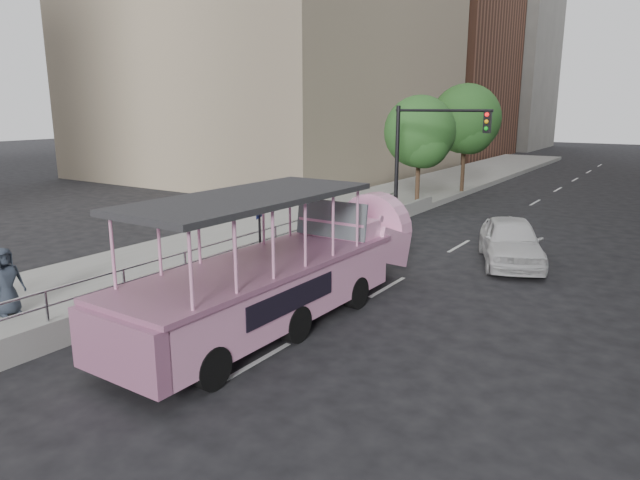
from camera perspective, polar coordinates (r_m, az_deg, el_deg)
ground at (r=14.17m, az=-4.28°, el=-8.21°), size 160.00×160.00×0.00m
sidewalk at (r=25.18m, az=-0.84°, el=1.73°), size 5.50×80.00×0.30m
kerb_wall at (r=17.38m, az=-8.47°, el=-2.58°), size 0.24×30.00×0.36m
guardrail at (r=17.21m, az=-8.55°, el=-0.45°), size 0.07×22.00×0.71m
duck_boat at (r=14.10m, az=-3.23°, el=-3.08°), size 2.60×9.91×3.28m
car at (r=20.09m, az=18.55°, el=-0.10°), size 3.42×4.91×1.55m
pedestrian_far at (r=15.45m, az=-28.92°, el=-3.66°), size 0.61×0.86×1.65m
parking_sign at (r=17.73m, az=-6.07°, el=1.86°), size 0.25×0.57×2.69m
traffic_signal at (r=24.98m, az=10.24°, el=9.19°), size 4.20×0.32×5.20m
street_tree_near at (r=28.74m, az=10.04°, el=10.35°), size 3.52×3.52×5.72m
street_tree_far at (r=34.24m, az=14.47°, el=11.39°), size 3.97×3.97×6.45m
midrise_brick at (r=64.46m, az=9.73°, el=20.05°), size 18.00×16.00×26.00m
midrise_stone_b at (r=78.37m, az=15.96°, el=16.30°), size 16.00×14.00×20.00m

